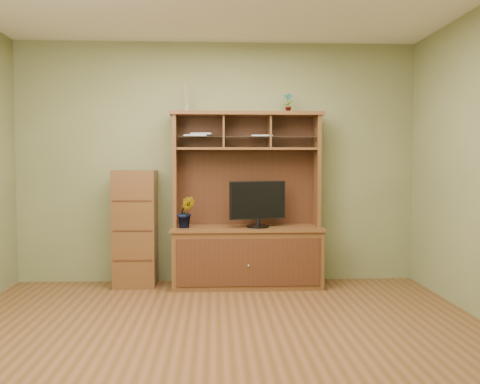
{
  "coord_description": "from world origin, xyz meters",
  "views": [
    {
      "loc": [
        -0.03,
        -4.08,
        1.35
      ],
      "look_at": [
        0.22,
        1.2,
        1.06
      ],
      "focal_mm": 40.0,
      "sensor_mm": 36.0,
      "label": 1
    }
  ],
  "objects": [
    {
      "name": "monitor",
      "position": [
        0.43,
        1.65,
        0.91
      ],
      "size": [
        0.62,
        0.24,
        0.5
      ],
      "rotation": [
        0.0,
        0.0,
        0.29
      ],
      "color": "black",
      "rests_on": "media_hutch"
    },
    {
      "name": "side_cabinet",
      "position": [
        -0.9,
        1.78,
        0.63
      ],
      "size": [
        0.45,
        0.41,
        1.27
      ],
      "color": "#4E2E16",
      "rests_on": "room"
    },
    {
      "name": "media_hutch",
      "position": [
        0.32,
        1.73,
        0.52
      ],
      "size": [
        1.66,
        0.61,
        1.9
      ],
      "color": "#4E2E16",
      "rests_on": "room"
    },
    {
      "name": "room",
      "position": [
        0.0,
        0.0,
        1.35
      ],
      "size": [
        4.54,
        4.04,
        2.74
      ],
      "color": "#503317",
      "rests_on": "ground"
    },
    {
      "name": "orchid_plant",
      "position": [
        -0.34,
        1.65,
        0.82
      ],
      "size": [
        0.19,
        0.15,
        0.34
      ],
      "primitive_type": "imported",
      "rotation": [
        0.0,
        0.0,
        -0.02
      ],
      "color": "#285D20",
      "rests_on": "media_hutch"
    },
    {
      "name": "reed_diffuser",
      "position": [
        -0.34,
        1.81,
        2.02
      ],
      "size": [
        0.06,
        0.06,
        0.31
      ],
      "color": "silver",
      "rests_on": "media_hutch"
    },
    {
      "name": "magazines",
      "position": [
        0.02,
        1.8,
        1.65
      ],
      "size": [
        0.99,
        0.21,
        0.04
      ],
      "color": "#A4A4A9",
      "rests_on": "media_hutch"
    },
    {
      "name": "top_plant",
      "position": [
        0.78,
        1.8,
        2.01
      ],
      "size": [
        0.13,
        0.1,
        0.22
      ],
      "primitive_type": "imported",
      "rotation": [
        0.0,
        0.0,
        -0.19
      ],
      "color": "#245C20",
      "rests_on": "media_hutch"
    }
  ]
}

